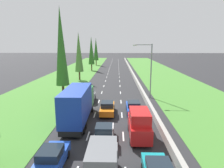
% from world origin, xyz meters
% --- Properties ---
extents(ground_plane, '(300.00, 300.00, 0.00)m').
position_xyz_m(ground_plane, '(0.00, 60.00, 0.00)').
color(ground_plane, '#28282B').
rests_on(ground_plane, ground).
extents(grass_verge_left, '(14.00, 140.00, 0.04)m').
position_xyz_m(grass_verge_left, '(-12.65, 60.00, 0.02)').
color(grass_verge_left, '#478433').
rests_on(grass_verge_left, ground).
extents(grass_verge_right, '(14.00, 140.00, 0.04)m').
position_xyz_m(grass_verge_right, '(14.35, 60.00, 0.02)').
color(grass_verge_right, '#478433').
rests_on(grass_verge_right, ground).
extents(median_barrier, '(0.44, 120.00, 0.85)m').
position_xyz_m(median_barrier, '(5.70, 60.00, 0.42)').
color(median_barrier, '#9E9B93').
rests_on(median_barrier, ground).
extents(lane_markings, '(3.64, 116.00, 0.01)m').
position_xyz_m(lane_markings, '(0.00, 60.00, 0.01)').
color(lane_markings, white).
rests_on(lane_markings, ground).
extents(blue_sedan_left_lane, '(1.82, 4.50, 1.64)m').
position_xyz_m(blue_sedan_left_lane, '(-3.60, 9.62, 0.81)').
color(blue_sedan_left_lane, '#1E47B7').
rests_on(blue_sedan_left_lane, ground).
extents(red_van_right_lane, '(1.96, 4.90, 2.82)m').
position_xyz_m(red_van_right_lane, '(3.25, 14.75, 1.40)').
color(red_van_right_lane, red).
rests_on(red_van_right_lane, ground).
extents(blue_box_truck_left_lane, '(2.46, 9.40, 4.18)m').
position_xyz_m(blue_box_truck_left_lane, '(-3.34, 18.50, 2.18)').
color(blue_box_truck_left_lane, black).
rests_on(blue_box_truck_left_lane, ground).
extents(grey_van_centre_lane, '(1.96, 4.90, 2.82)m').
position_xyz_m(grey_van_centre_lane, '(0.22, 7.97, 1.40)').
color(grey_van_centre_lane, slate).
rests_on(grey_van_centre_lane, ground).
extents(white_hatchback_centre_lane, '(1.74, 3.90, 1.72)m').
position_xyz_m(white_hatchback_centre_lane, '(-0.05, 13.81, 0.84)').
color(white_hatchback_centre_lane, white).
rests_on(white_hatchback_centre_lane, ground).
extents(blue_sedan_right_lane, '(1.82, 4.50, 1.64)m').
position_xyz_m(blue_sedan_right_lane, '(3.27, 21.65, 0.81)').
color(blue_sedan_right_lane, '#1E47B7').
rests_on(blue_sedan_right_lane, ground).
extents(orange_sedan_centre_lane, '(1.82, 4.50, 1.64)m').
position_xyz_m(orange_sedan_centre_lane, '(-0.14, 21.44, 0.81)').
color(orange_sedan_centre_lane, orange).
rests_on(orange_sedan_centre_lane, ground).
extents(grey_hatchback_left_lane, '(1.74, 3.90, 1.72)m').
position_xyz_m(grey_hatchback_left_lane, '(-3.27, 27.04, 0.84)').
color(grey_hatchback_left_lane, slate).
rests_on(grey_hatchback_left_lane, ground).
extents(poplar_tree_second, '(2.17, 2.17, 14.97)m').
position_xyz_m(poplar_tree_second, '(-8.03, 29.34, 8.54)').
color(poplar_tree_second, '#4C3823').
rests_on(poplar_tree_second, ground).
extents(poplar_tree_third, '(2.10, 2.10, 11.96)m').
position_xyz_m(poplar_tree_third, '(-8.40, 46.21, 7.03)').
color(poplar_tree_third, '#4C3823').
rests_on(poplar_tree_third, ground).
extents(poplar_tree_fourth, '(2.09, 2.09, 11.61)m').
position_xyz_m(poplar_tree_fourth, '(-7.72, 65.06, 6.86)').
color(poplar_tree_fourth, '#4C3823').
rests_on(poplar_tree_fourth, ground).
extents(poplar_tree_fifth, '(2.09, 2.09, 11.61)m').
position_xyz_m(poplar_tree_fifth, '(-7.99, 82.73, 6.86)').
color(poplar_tree_fifth, '#4C3823').
rests_on(poplar_tree_fifth, ground).
extents(street_light_mast, '(3.20, 0.28, 9.00)m').
position_xyz_m(street_light_mast, '(6.41, 29.70, 5.23)').
color(street_light_mast, gray).
rests_on(street_light_mast, ground).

